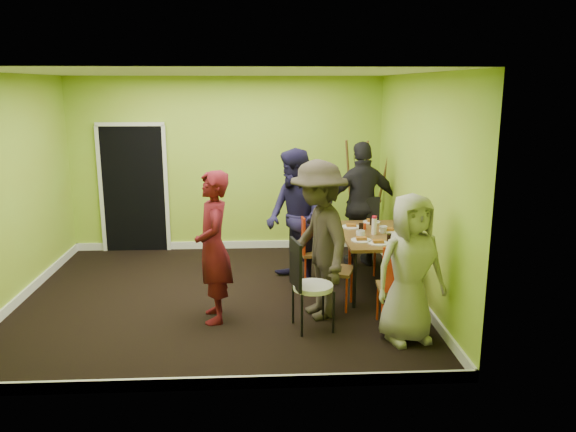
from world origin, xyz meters
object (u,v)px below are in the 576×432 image
thermos (374,226)px  person_front_end (410,269)px  chair_front_end (398,282)px  easel (366,198)px  chair_bentwood (307,280)px  person_left_near (318,240)px  chair_left_near (329,262)px  person_back_end (362,205)px  blue_bottle (401,230)px  dining_table (376,238)px  chair_back_end (364,218)px  chair_left_far (309,246)px  orange_bottle (365,226)px  person_left_far (295,218)px  person_standing (213,247)px

thermos → person_front_end: person_front_end is taller
chair_front_end → easel: size_ratio=0.53×
chair_bentwood → easel: easel is taller
easel → person_left_near: bearing=-112.7°
chair_left_near → chair_bentwood: (-0.32, -0.67, 0.01)m
thermos → person_back_end: 1.03m
chair_front_end → blue_bottle: size_ratio=4.58×
chair_bentwood → person_back_end: (1.02, 2.25, 0.36)m
chair_bentwood → person_left_near: size_ratio=0.56×
dining_table → chair_back_end: size_ratio=1.40×
blue_bottle → person_back_end: 1.27m
thermos → person_back_end: size_ratio=0.12×
chair_left_far → orange_bottle: (0.76, 0.05, 0.25)m
chair_bentwood → blue_bottle: size_ratio=4.78×
thermos → person_left_near: size_ratio=0.12×
chair_left_near → person_back_end: (0.69, 1.58, 0.37)m
chair_bentwood → easel: size_ratio=0.55×
chair_left_near → orange_bottle: size_ratio=11.71×
blue_bottle → person_left_near: person_left_near is taller
orange_bottle → person_left_far: size_ratio=0.05×
dining_table → chair_bentwood: chair_bentwood is taller
chair_left_far → person_front_end: bearing=20.1°
easel → dining_table: bearing=-95.6°
chair_front_end → person_left_far: person_left_far is taller
easel → person_front_end: (-0.12, -3.12, -0.12)m
dining_table → chair_bentwood: size_ratio=1.46×
dining_table → easel: size_ratio=0.81×
thermos → person_standing: (-2.02, -0.90, 0.01)m
chair_left_near → person_standing: (-1.36, -0.35, 0.31)m
chair_front_end → blue_bottle: chair_front_end is taller
blue_bottle → person_standing: bearing=-163.5°
orange_bottle → person_left_near: (-0.75, -1.11, 0.13)m
person_back_end → person_front_end: bearing=81.4°
chair_left_near → chair_back_end: chair_back_end is taller
chair_back_end → person_left_near: person_left_near is taller
person_left_near → person_front_end: size_ratio=1.16×
chair_left_near → easel: size_ratio=0.54×
chair_left_far → thermos: bearing=69.1°
person_standing → chair_bentwood: bearing=64.2°
chair_left_far → person_front_end: 1.99m
thermos → orange_bottle: (-0.07, 0.26, -0.07)m
dining_table → chair_front_end: chair_front_end is taller
chair_left_near → person_left_near: bearing=-9.4°
dining_table → person_front_end: person_front_end is taller
chair_back_end → person_front_end: size_ratio=0.67×
dining_table → chair_front_end: bearing=-91.1°
chair_left_far → chair_front_end: (0.84, -1.50, 0.01)m
easel → person_back_end: (-0.15, -0.54, 0.02)m
chair_back_end → person_left_far: size_ratio=0.58×
chair_bentwood → chair_left_far: bearing=161.9°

